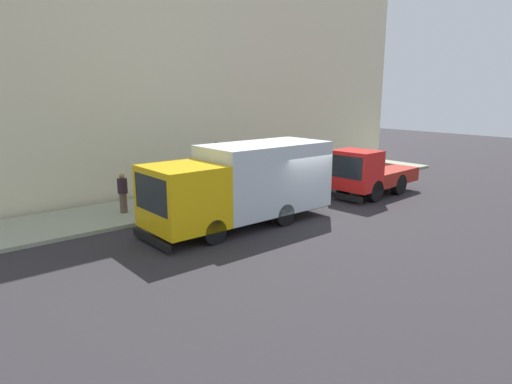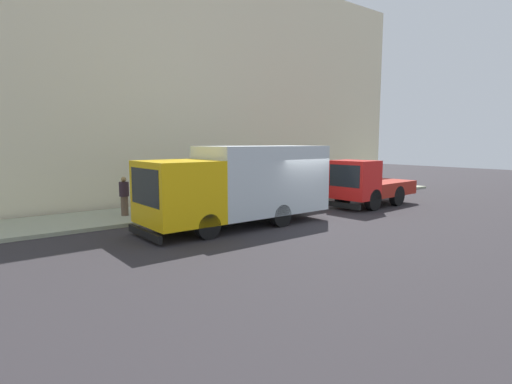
{
  "view_description": "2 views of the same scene",
  "coord_description": "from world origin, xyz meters",
  "px_view_note": "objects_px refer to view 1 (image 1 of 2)",
  "views": [
    {
      "loc": [
        -12.09,
        12.3,
        4.93
      ],
      "look_at": [
        0.6,
        1.83,
        1.19
      ],
      "focal_mm": 31.11,
      "sensor_mm": 36.0,
      "label": 1
    },
    {
      "loc": [
        -11.59,
        11.11,
        3.15
      ],
      "look_at": [
        1.14,
        1.28,
        1.15
      ],
      "focal_mm": 28.18,
      "sensor_mm": 36.0,
      "label": 2
    }
  ],
  "objects_px": {
    "small_flatbed_truck": "(369,174)",
    "large_utility_truck": "(243,182)",
    "pedestrian_walking": "(123,192)",
    "street_sign_post": "(216,168)"
  },
  "relations": [
    {
      "from": "pedestrian_walking",
      "to": "large_utility_truck",
      "type": "bearing_deg",
      "value": 76.92
    },
    {
      "from": "pedestrian_walking",
      "to": "small_flatbed_truck",
      "type": "bearing_deg",
      "value": 108.39
    },
    {
      "from": "large_utility_truck",
      "to": "small_flatbed_truck",
      "type": "relative_size",
      "value": 1.44
    },
    {
      "from": "pedestrian_walking",
      "to": "street_sign_post",
      "type": "height_order",
      "value": "street_sign_post"
    },
    {
      "from": "large_utility_truck",
      "to": "street_sign_post",
      "type": "bearing_deg",
      "value": -13.76
    },
    {
      "from": "large_utility_truck",
      "to": "street_sign_post",
      "type": "xyz_separation_m",
      "value": [
        2.67,
        -0.62,
        0.11
      ]
    },
    {
      "from": "small_flatbed_truck",
      "to": "street_sign_post",
      "type": "distance_m",
      "value": 7.48
    },
    {
      "from": "small_flatbed_truck",
      "to": "pedestrian_walking",
      "type": "xyz_separation_m",
      "value": [
        4.13,
        10.55,
        -0.11
      ]
    },
    {
      "from": "large_utility_truck",
      "to": "street_sign_post",
      "type": "relative_size",
      "value": 2.76
    },
    {
      "from": "small_flatbed_truck",
      "to": "large_utility_truck",
      "type": "bearing_deg",
      "value": 85.01
    }
  ]
}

